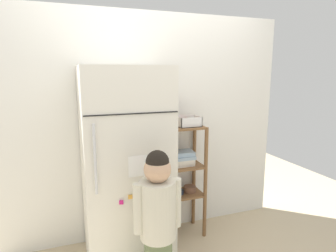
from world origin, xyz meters
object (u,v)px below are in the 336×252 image
Objects in this scene: refrigerator at (126,165)px; child_standing at (158,209)px; pantry_shelf_unit at (183,170)px; fruit_bin at (188,122)px.

child_standing is at bearing -77.92° from refrigerator.
refrigerator is at bearing -165.17° from pantry_shelf_unit.
pantry_shelf_unit is 0.47m from fruit_bin.
fruit_bin reaches higher than pantry_shelf_unit.
fruit_bin is (0.63, 0.15, 0.31)m from refrigerator.
refrigerator is 0.56m from child_standing.
fruit_bin is (0.52, 0.67, 0.48)m from child_standing.
refrigerator is 7.84× the size of fruit_bin.
pantry_shelf_unit reaches higher than child_standing.
pantry_shelf_unit is at bearing 167.35° from fruit_bin.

